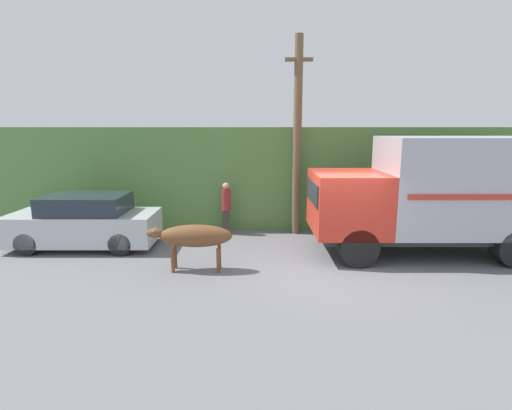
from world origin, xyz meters
TOP-DOWN VIEW (x-y plane):
  - ground_plane at (0.00, 0.00)m, footprint 60.00×60.00m
  - hillside_embankment at (0.00, 6.54)m, footprint 32.00×5.37m
  - cargo_truck at (3.02, 1.13)m, footprint 6.62×2.50m
  - brown_cow at (-3.69, -0.17)m, footprint 2.17×0.58m
  - parked_suv at (-7.33, 1.83)m, footprint 4.33×1.83m
  - pedestrian_on_hill at (-3.14, 3.39)m, footprint 0.31×0.31m
  - utility_pole at (-0.75, 3.50)m, footprint 0.90×0.28m

SIDE VIEW (x-z plane):
  - ground_plane at x=0.00m, z-range 0.00..0.00m
  - parked_suv at x=-7.33m, z-range -0.03..1.60m
  - brown_cow at x=-3.69m, z-range 0.30..1.50m
  - pedestrian_on_hill at x=-3.14m, z-range 0.12..1.89m
  - hillside_embankment at x=0.00m, z-range 0.00..3.61m
  - cargo_truck at x=3.02m, z-range 0.14..3.49m
  - utility_pole at x=-0.75m, z-range 0.09..6.62m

